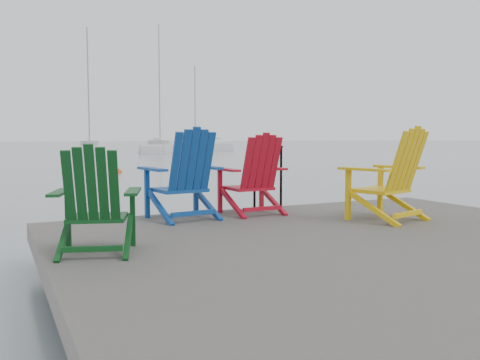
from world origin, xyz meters
name	(u,v)px	position (x,y,z in m)	size (l,w,h in m)	color
ground	(364,288)	(0.00, 0.00, 0.00)	(400.00, 400.00, 0.00)	slate
dock	(364,254)	(0.00, 0.00, 0.35)	(6.00, 5.00, 1.40)	#2C2927
handrail	(268,170)	(0.25, 2.45, 1.04)	(0.48, 0.04, 0.90)	black
chair_green	(95,201)	(-2.55, 0.51, 0.97)	(0.88, 0.84, 0.93)	#0A3B14
chair_blue	(184,175)	(-1.21, 1.96, 1.06)	(0.95, 0.89, 1.10)	navy
chair_red	(254,175)	(-0.24, 1.96, 1.03)	(0.85, 0.79, 1.04)	#AA0C1E
chair_yellow	(391,175)	(1.03, 0.77, 1.06)	(1.03, 0.98, 1.11)	#E1B20C
sailboat_near	(90,150)	(4.47, 42.79, 0.36)	(3.73, 8.62, 11.55)	silver
sailboat_mid	(159,148)	(12.48, 47.88, 0.35)	(6.61, 10.13, 13.58)	silver
sailboat_far	(199,147)	(18.54, 52.08, 0.36)	(7.46, 3.69, 10.12)	silver
buoy_a	(405,185)	(8.47, 8.21, 0.00)	(0.36, 0.36, 0.36)	red
buoy_b	(118,173)	(1.46, 17.90, 0.00)	(0.37, 0.37, 0.37)	red
buoy_c	(255,158)	(13.75, 28.67, 0.00)	(0.38, 0.38, 0.38)	#D94C0C
buoy_d	(210,157)	(11.83, 32.40, 0.00)	(0.38, 0.38, 0.38)	#D7480C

